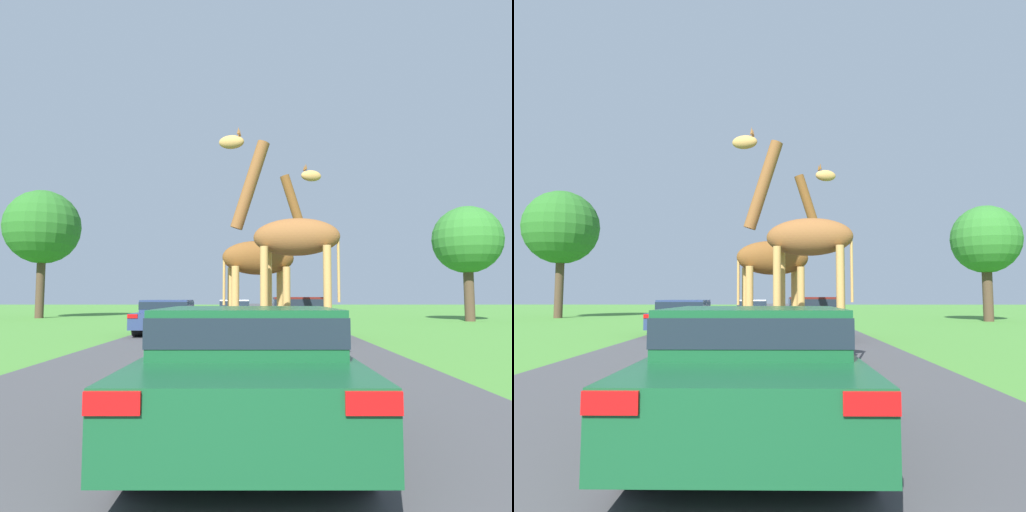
% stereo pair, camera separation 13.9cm
% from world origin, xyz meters
% --- Properties ---
extents(road, '(8.26, 120.00, 0.00)m').
position_xyz_m(road, '(0.00, 30.00, 0.00)').
color(road, '#424244').
rests_on(road, ground).
extents(giraffe_near_road, '(2.71, 1.12, 4.99)m').
position_xyz_m(giraffe_near_road, '(0.75, 11.33, 2.29)').
color(giraffe_near_road, tan).
rests_on(giraffe_near_road, ground).
extents(giraffe_companion, '(2.63, 1.02, 5.12)m').
position_xyz_m(giraffe_companion, '(1.29, 9.11, 2.56)').
color(giraffe_companion, tan).
rests_on(giraffe_companion, ground).
extents(car_lead_maroon, '(1.98, 4.02, 1.33)m').
position_xyz_m(car_lead_maroon, '(0.49, 4.51, 0.71)').
color(car_lead_maroon, '#144C28').
rests_on(car_lead_maroon, ground).
extents(car_queue_right, '(1.99, 4.17, 1.31)m').
position_xyz_m(car_queue_right, '(-2.89, 17.54, 0.71)').
color(car_queue_right, navy).
rests_on(car_queue_right, ground).
extents(car_queue_left, '(1.94, 3.94, 1.42)m').
position_xyz_m(car_queue_left, '(2.07, 15.78, 0.76)').
color(car_queue_left, '#561914').
rests_on(car_queue_left, ground).
extents(car_far_ahead, '(1.80, 4.29, 1.25)m').
position_xyz_m(car_far_ahead, '(-0.64, 26.03, 0.67)').
color(car_far_ahead, silver).
rests_on(car_far_ahead, ground).
extents(tree_left_edge, '(3.96, 3.96, 6.76)m').
position_xyz_m(tree_left_edge, '(13.03, 26.30, 4.73)').
color(tree_left_edge, '#4C3828').
rests_on(tree_left_edge, ground).
extents(tree_centre_back, '(4.98, 4.98, 8.63)m').
position_xyz_m(tree_centre_back, '(-13.91, 30.22, 6.09)').
color(tree_centre_back, '#4C3828').
rests_on(tree_centre_back, ground).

